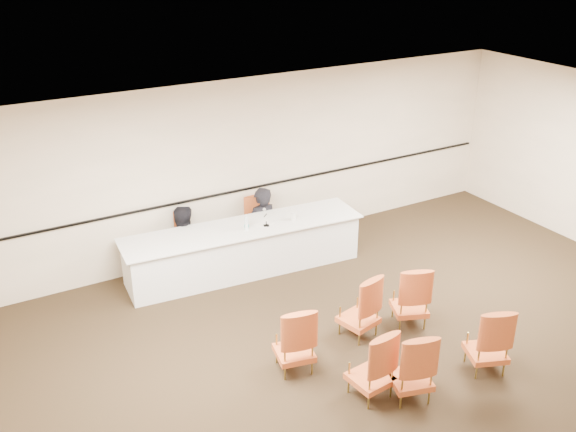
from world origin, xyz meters
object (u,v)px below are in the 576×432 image
(drinking_glass, at_px, (247,227))
(aud_chair_front_mid, at_px, (359,305))
(panel_table, at_px, (244,249))
(aud_chair_front_left, at_px, (294,338))
(panelist_second_chair, at_px, (182,240))
(aud_chair_back_left, at_px, (371,363))
(coffee_cup, at_px, (293,216))
(panelist_main, at_px, (262,232))
(panelist_main_chair, at_px, (262,225))
(microphone, at_px, (266,219))
(aud_chair_back_mid, at_px, (411,364))
(aud_chair_front_right, at_px, (410,295))
(panelist_second, at_px, (183,251))
(aud_chair_back_right, at_px, (488,338))
(water_bottle, at_px, (246,222))

(drinking_glass, bearing_deg, aud_chair_front_mid, -76.79)
(panel_table, height_order, aud_chair_front_left, aud_chair_front_left)
(panelist_second_chair, distance_m, aud_chair_back_left, 4.26)
(aud_chair_back_left, bearing_deg, panel_table, 83.11)
(coffee_cup, bearing_deg, panelist_main, 108.46)
(panelist_main, relative_size, aud_chair_front_left, 1.75)
(panelist_main_chair, bearing_deg, aud_chair_front_mid, -86.14)
(microphone, bearing_deg, aud_chair_back_mid, -74.11)
(aud_chair_front_left, bearing_deg, panelist_main_chair, 81.45)
(panel_table, xyz_separation_m, aud_chair_front_right, (1.34, -2.56, 0.08))
(panel_table, height_order, aud_chair_back_mid, aud_chair_back_mid)
(panelist_second_chair, relative_size, aud_chair_back_mid, 1.00)
(panel_table, distance_m, panelist_second_chair, 1.05)
(panelist_main, height_order, aud_chair_front_right, panelist_main)
(aud_chair_front_right, bearing_deg, panelist_second_chair, 145.91)
(panel_table, relative_size, microphone, 15.10)
(panelist_main, relative_size, drinking_glass, 16.65)
(panel_table, xyz_separation_m, panelist_main_chair, (0.60, 0.53, 0.08))
(aud_chair_front_mid, distance_m, aud_chair_front_right, 0.80)
(aud_chair_back_mid, bearing_deg, panelist_main, 102.61)
(panel_table, height_order, microphone, microphone)
(coffee_cup, bearing_deg, aud_chair_back_mid, -97.85)
(panelist_main, distance_m, panelist_main_chair, 0.14)
(panelist_main_chair, height_order, aud_chair_front_left, same)
(aud_chair_front_right, bearing_deg, panel_table, 139.64)
(panel_table, xyz_separation_m, microphone, (0.34, -0.15, 0.53))
(microphone, bearing_deg, coffee_cup, 13.75)
(drinking_glass, height_order, aud_chair_back_left, aud_chair_back_left)
(panelist_main_chair, bearing_deg, panel_table, -133.72)
(drinking_glass, bearing_deg, microphone, -6.39)
(panelist_main_chair, relative_size, aud_chair_back_left, 1.00)
(panelist_main_chair, xyz_separation_m, panelist_second, (-1.42, 0.12, -0.19))
(aud_chair_back_right, bearing_deg, aud_chair_back_left, -169.43)
(water_bottle, xyz_separation_m, aud_chair_back_left, (-0.07, -3.44, -0.44))
(microphone, xyz_separation_m, aud_chair_back_right, (1.18, -3.71, -0.45))
(aud_chair_front_mid, bearing_deg, water_bottle, 89.96)
(panelist_main, height_order, aud_chair_back_mid, panelist_main)
(aud_chair_front_left, bearing_deg, panelist_second_chair, 105.94)
(panelist_main, xyz_separation_m, aud_chair_front_left, (-1.20, -3.18, 0.14))
(coffee_cup, distance_m, aud_chair_front_right, 2.48)
(panelist_main, relative_size, aud_chair_front_mid, 1.75)
(drinking_glass, bearing_deg, aud_chair_back_mid, -84.91)
(water_bottle, bearing_deg, panel_table, 93.54)
(panelist_second_chair, bearing_deg, drinking_glass, -37.91)
(microphone, distance_m, aud_chair_front_left, 2.71)
(panel_table, distance_m, panelist_second, 1.05)
(panelist_main_chair, bearing_deg, drinking_glass, -128.16)
(panelist_main_chair, xyz_separation_m, panelist_second_chair, (-1.42, 0.12, 0.00))
(panel_table, bearing_deg, aud_chair_back_right, -63.69)
(panel_table, relative_size, aud_chair_back_right, 4.15)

